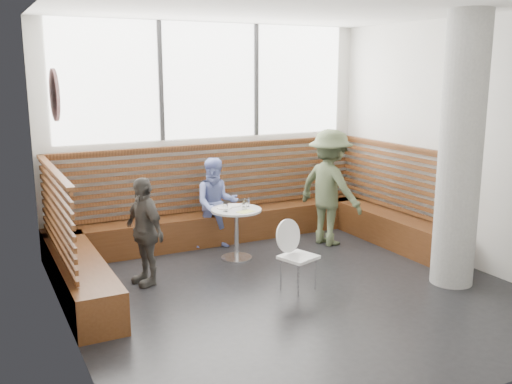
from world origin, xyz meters
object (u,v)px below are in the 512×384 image
cafe_table (236,223)px  child_back (216,204)px  concrete_column (461,152)px  adult_man (330,188)px  cafe_chair (296,249)px  child_left (144,231)px

cafe_table → child_back: 0.60m
concrete_column → adult_man: bearing=102.1°
cafe_chair → child_back: (-0.20, 1.88, 0.17)m
child_left → child_back: bearing=110.9°
adult_man → child_back: adult_man is taller
cafe_chair → child_left: child_left is taller
concrete_column → adult_man: 2.19m
concrete_column → cafe_chair: size_ratio=3.86×
child_back → child_left: bearing=-129.2°
concrete_column → child_back: bearing=127.7°
cafe_chair → adult_man: 1.93m
cafe_table → adult_man: 1.56m
concrete_column → cafe_chair: 2.22m
cafe_chair → child_back: 1.90m
cafe_table → child_back: bearing=94.4°
cafe_chair → child_left: size_ratio=0.63×
concrete_column → cafe_table: bearing=134.3°
adult_man → child_back: bearing=55.0°
cafe_chair → adult_man: bearing=25.6°
child_back → child_left: child_back is taller
concrete_column → child_back: (-1.99, 2.58, -0.94)m
cafe_table → concrete_column: bearing=-45.7°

